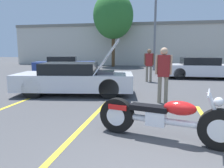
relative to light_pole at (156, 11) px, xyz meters
The scene contains 11 objects.
parking_stripe_middle 14.75m from the light_pole, 95.45° to the right, with size 0.12×5.26×0.01m, color yellow.
parking_stripe_back 14.76m from the light_pole, 84.09° to the right, with size 0.12×5.26×0.01m, color yellow.
far_building 7.03m from the light_pole, 87.22° to the left, with size 32.00×4.20×4.40m.
light_pole is the anchor object (origin of this frame).
tree_background 5.24m from the light_pole, 141.84° to the left, with size 3.86×3.86×7.12m.
motorcycle 14.65m from the light_pole, 88.43° to the right, with size 2.58×0.91×1.00m.
show_car_hood_open 11.44m from the light_pole, 105.22° to the right, with size 4.57×2.40×2.06m.
parked_car_left_row 8.24m from the light_pole, 152.64° to the right, with size 4.61×2.98×1.19m.
parked_car_mid_row 6.60m from the light_pole, 57.89° to the right, with size 4.54×1.94×1.23m.
spectator_near_motorcycle 11.66m from the light_pole, 87.78° to the right, with size 0.52×0.23×1.76m.
spectator_midground 7.44m from the light_pole, 91.80° to the right, with size 0.52×0.22×1.71m.
Camera 1 is at (-0.07, -2.35, 1.70)m, focal length 35.00 mm.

